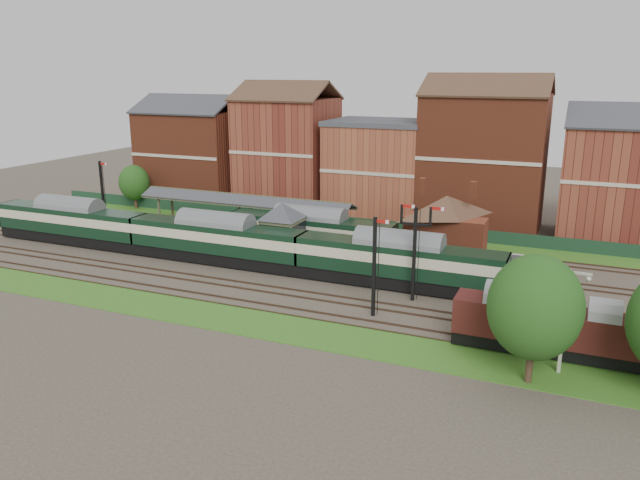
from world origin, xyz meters
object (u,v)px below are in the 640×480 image
at_px(signal_box, 282,230).
at_px(semaphore_bracket, 415,247).
at_px(dmu_train, 216,239).
at_px(platform_railcar, 310,231).
at_px(goods_van_a, 500,319).

distance_m(signal_box, semaphore_bracket, 16.16).
relative_size(semaphore_bracket, dmu_train, 0.15).
relative_size(platform_railcar, goods_van_a, 2.97).
bearing_deg(signal_box, semaphore_bracket, -20.92).
distance_m(signal_box, goods_van_a, 25.95).
relative_size(signal_box, semaphore_bracket, 0.73).
distance_m(semaphore_bracket, dmu_train, 21.03).
bearing_deg(platform_railcar, semaphore_bracket, -33.83).
xyz_separation_m(signal_box, semaphore_bracket, (15.04, -5.75, 1.44)).
distance_m(signal_box, platform_railcar, 3.70).
xyz_separation_m(signal_box, dmu_train, (-5.74, -3.25, -0.67)).
height_order(platform_railcar, goods_van_a, platform_railcar).
height_order(signal_box, platform_railcar, signal_box).
bearing_deg(dmu_train, signal_box, 29.53).
distance_m(platform_railcar, goods_van_a, 26.30).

